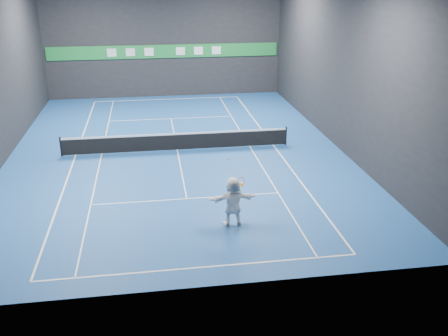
{
  "coord_description": "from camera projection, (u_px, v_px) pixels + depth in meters",
  "views": [
    {
      "loc": [
        -1.39,
        -26.2,
        9.33
      ],
      "look_at": [
        1.59,
        -6.76,
        1.5
      ],
      "focal_mm": 40.0,
      "sensor_mm": 36.0,
      "label": 1
    }
  ],
  "objects": [
    {
      "name": "sideline_doubles_left",
      "position": [
        76.0,
        155.0,
        26.94
      ],
      "size": [
        0.08,
        23.78,
        0.01
      ],
      "primitive_type": "cube",
      "color": "white",
      "rests_on": "ground"
    },
    {
      "name": "wall_right",
      "position": [
        339.0,
        65.0,
        27.31
      ],
      "size": [
        0.1,
        26.0,
        9.0
      ],
      "primitive_type": "cube",
      "color": "black",
      "rests_on": "ground"
    },
    {
      "name": "sideline_doubles_right",
      "position": [
        273.0,
        145.0,
        28.48
      ],
      "size": [
        0.08,
        23.78,
        0.01
      ],
      "primitive_type": "cube",
      "color": "white",
      "rests_on": "ground"
    },
    {
      "name": "sideline_singles_left",
      "position": [
        102.0,
        154.0,
        27.13
      ],
      "size": [
        0.06,
        23.78,
        0.01
      ],
      "primitive_type": "cube",
      "color": "white",
      "rests_on": "ground"
    },
    {
      "name": "tennis_racket",
      "position": [
        241.0,
        183.0,
        19.09
      ],
      "size": [
        0.42,
        0.35,
        0.75
      ],
      "color": "#B41713",
      "rests_on": "player"
    },
    {
      "name": "baseline_far",
      "position": [
        167.0,
        99.0,
        38.63
      ],
      "size": [
        10.98,
        0.08,
        0.01
      ],
      "primitive_type": "cube",
      "color": "white",
      "rests_on": "ground"
    },
    {
      "name": "wall_front",
      "position": [
        202.0,
        153.0,
        14.11
      ],
      "size": [
        18.0,
        0.1,
        9.0
      ],
      "primitive_type": "cube",
      "color": "black",
      "rests_on": "ground"
    },
    {
      "name": "tennis_ball",
      "position": [
        228.0,
        159.0,
        18.68
      ],
      "size": [
        0.07,
        0.07,
        0.07
      ],
      "primitive_type": "sphere",
      "color": "#CBD723",
      "rests_on": "player"
    },
    {
      "name": "wall_back",
      "position": [
        164.0,
        38.0,
        37.98
      ],
      "size": [
        18.0,
        0.1,
        9.0
      ],
      "primitive_type": "cube",
      "color": "black",
      "rests_on": "ground"
    },
    {
      "name": "service_line_far",
      "position": [
        171.0,
        119.0,
        33.59
      ],
      "size": [
        8.23,
        0.06,
        0.01
      ],
      "primitive_type": "cube",
      "color": "white",
      "rests_on": "ground"
    },
    {
      "name": "baseline_near",
      "position": [
        200.0,
        267.0,
        16.79
      ],
      "size": [
        10.98,
        0.08,
        0.01
      ],
      "primitive_type": "cube",
      "color": "white",
      "rests_on": "ground"
    },
    {
      "name": "tennis_net",
      "position": [
        177.0,
        141.0,
        27.51
      ],
      "size": [
        12.5,
        0.1,
        1.07
      ],
      "color": "black",
      "rests_on": "ground"
    },
    {
      "name": "center_service_line",
      "position": [
        177.0,
        150.0,
        27.71
      ],
      "size": [
        0.06,
        12.8,
        0.01
      ],
      "primitive_type": "cube",
      "color": "white",
      "rests_on": "ground"
    },
    {
      "name": "service_line_near",
      "position": [
        187.0,
        199.0,
        21.83
      ],
      "size": [
        8.23,
        0.06,
        0.01
      ],
      "primitive_type": "cube",
      "color": "white",
      "rests_on": "ground"
    },
    {
      "name": "player",
      "position": [
        233.0,
        201.0,
        19.27
      ],
      "size": [
        1.88,
        0.67,
        2.0
      ],
      "primitive_type": "imported",
      "rotation": [
        0.0,
        0.0,
        3.18
      ],
      "color": "white",
      "rests_on": "ground"
    },
    {
      "name": "sponsor_banner",
      "position": [
        165.0,
        51.0,
        38.3
      ],
      "size": [
        17.64,
        0.11,
        1.0
      ],
      "color": "#1C8335",
      "rests_on": "wall_back"
    },
    {
      "name": "ground",
      "position": [
        177.0,
        150.0,
        27.71
      ],
      "size": [
        26.0,
        26.0,
        0.0
      ],
      "primitive_type": "plane",
      "color": "#19498E",
      "rests_on": "ground"
    },
    {
      "name": "sideline_singles_right",
      "position": [
        250.0,
        146.0,
        28.29
      ],
      "size": [
        0.06,
        23.78,
        0.01
      ],
      "primitive_type": "cube",
      "color": "white",
      "rests_on": "ground"
    }
  ]
}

